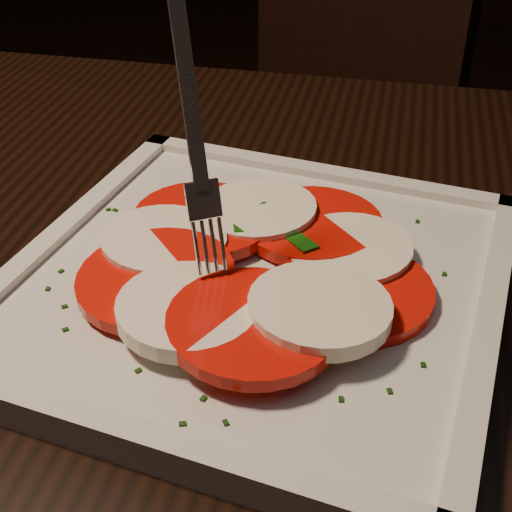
# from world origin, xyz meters

# --- Properties ---
(table) EXTENTS (1.29, 0.94, 0.75)m
(table) POSITION_xyz_m (-0.20, -0.24, 0.65)
(table) COLOR black
(table) RESTS_ON ground
(chair) EXTENTS (0.54, 0.54, 0.93)m
(chair) POSITION_xyz_m (-0.33, 0.60, 0.53)
(chair) COLOR black
(chair) RESTS_ON ground
(plate) EXTENTS (0.30, 0.30, 0.01)m
(plate) POSITION_xyz_m (-0.17, -0.21, 0.76)
(plate) COLOR silver
(plate) RESTS_ON table
(caprese_salad) EXTENTS (0.24, 0.24, 0.02)m
(caprese_salad) POSITION_xyz_m (-0.17, -0.21, 0.77)
(caprese_salad) COLOR red
(caprese_salad) RESTS_ON plate
(fork) EXTENTS (0.06, 0.06, 0.17)m
(fork) POSITION_xyz_m (-0.21, -0.22, 0.87)
(fork) COLOR white
(fork) RESTS_ON caprese_salad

